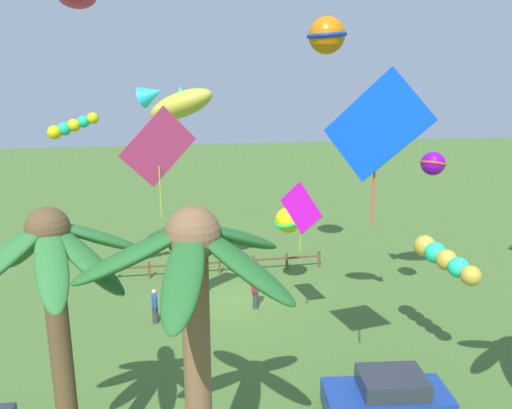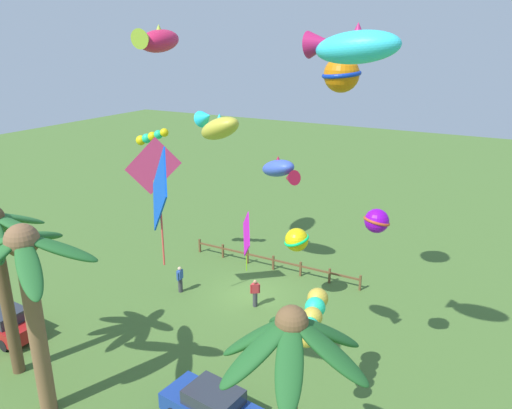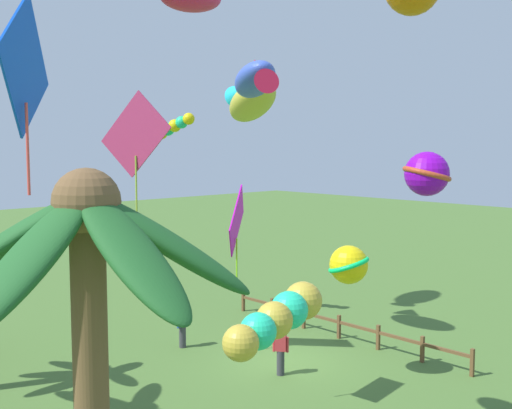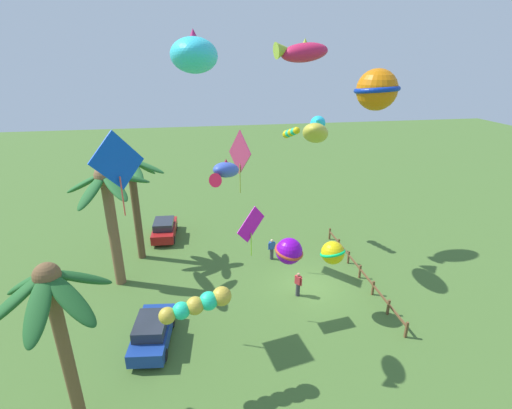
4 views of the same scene
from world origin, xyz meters
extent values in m
plane|color=#476B2D|center=(0.00, 0.00, 0.00)|extent=(120.00, 120.00, 0.00)
cylinder|color=brown|center=(5.70, 10.90, 3.62)|extent=(0.51, 0.51, 7.25)
ellipsoid|color=#2D7033|center=(6.73, 10.90, 6.76)|extent=(2.19, 0.67, 1.48)
ellipsoid|color=#2D7033|center=(6.45, 11.66, 6.83)|extent=(2.07, 2.07, 1.34)
ellipsoid|color=#2D7033|center=(5.48, 11.87, 6.71)|extent=(1.14, 2.24, 1.57)
ellipsoid|color=#2D7033|center=(4.88, 11.38, 6.65)|extent=(2.13, 1.63, 1.68)
ellipsoid|color=#2D7033|center=(4.72, 10.46, 6.85)|extent=(2.35, 1.54, 1.31)
ellipsoid|color=#2D7033|center=(5.58, 9.83, 6.87)|extent=(0.93, 2.35, 1.27)
ellipsoid|color=#2D7033|center=(6.35, 10.21, 6.64)|extent=(1.90, 1.96, 1.70)
sphere|color=brown|center=(5.70, 10.90, 7.25)|extent=(0.98, 0.98, 0.98)
cylinder|color=brown|center=(2.54, 11.88, 3.63)|extent=(0.63, 0.63, 7.25)
ellipsoid|color=#236028|center=(3.81, 12.04, 6.91)|extent=(2.75, 1.10, 1.32)
ellipsoid|color=#236028|center=(2.80, 13.07, 6.79)|extent=(1.31, 2.70, 1.55)
ellipsoid|color=#236028|center=(1.54, 12.46, 6.68)|extent=(2.54, 1.91, 1.75)
ellipsoid|color=#236028|center=(1.48, 11.18, 6.89)|extent=(2.64, 2.11, 1.36)
ellipsoid|color=#236028|center=(3.02, 10.70, 6.92)|extent=(1.73, 2.77, 1.30)
sphere|color=brown|center=(2.54, 11.88, 7.25)|extent=(1.21, 1.21, 1.21)
cube|color=brown|center=(-5.26, -3.61, 0.47)|extent=(0.12, 0.12, 0.95)
cube|color=brown|center=(-3.36, -3.61, 0.47)|extent=(0.12, 0.12, 0.95)
cube|color=brown|center=(-1.45, -3.61, 0.47)|extent=(0.12, 0.12, 0.95)
cube|color=brown|center=(0.45, -3.61, 0.47)|extent=(0.12, 0.12, 0.95)
cube|color=brown|center=(2.35, -3.61, 0.47)|extent=(0.12, 0.12, 0.95)
cube|color=brown|center=(4.25, -3.61, 0.47)|extent=(0.12, 0.12, 0.95)
cube|color=brown|center=(6.15, -3.61, 0.47)|extent=(0.12, 0.12, 0.95)
cube|color=brown|center=(0.45, -3.61, 0.66)|extent=(11.51, 0.09, 0.11)
cube|color=navy|center=(-3.47, 9.33, 0.60)|extent=(4.07, 2.13, 0.70)
cube|color=#282D38|center=(-3.62, 9.35, 1.23)|extent=(2.19, 1.72, 0.56)
cylinder|color=black|center=(-2.36, 8.41, 0.30)|extent=(0.62, 0.25, 0.60)
cylinder|color=black|center=(-4.76, 8.69, 0.30)|extent=(0.62, 0.25, 0.60)
cylinder|color=#38383D|center=(3.85, 1.62, 0.42)|extent=(0.26, 0.26, 0.84)
cube|color=#2D519E|center=(3.85, 1.62, 1.11)|extent=(0.27, 0.40, 0.54)
sphere|color=beige|center=(3.85, 1.62, 1.48)|extent=(0.21, 0.21, 0.21)
cylinder|color=#2D519E|center=(3.87, 1.39, 1.06)|extent=(0.09, 0.09, 0.52)
cylinder|color=#2D519E|center=(3.82, 1.85, 1.06)|extent=(0.09, 0.09, 0.52)
cylinder|color=#38383D|center=(-0.76, 0.96, 0.42)|extent=(0.26, 0.26, 0.84)
cube|color=#B72D33|center=(-0.76, 0.96, 1.11)|extent=(0.44, 0.41, 0.54)
sphere|color=#A37556|center=(-0.76, 0.96, 1.48)|extent=(0.21, 0.21, 0.21)
cylinder|color=#B72D33|center=(-0.94, 0.82, 1.06)|extent=(0.09, 0.09, 0.52)
cylinder|color=#B72D33|center=(-0.57, 1.09, 1.06)|extent=(0.09, 0.09, 0.52)
cube|color=#B52F5F|center=(3.33, 3.89, 8.08)|extent=(2.79, 1.05, 2.95)
cylinder|color=#98B535|center=(3.33, 3.89, 6.40)|extent=(0.06, 0.06, 1.92)
ellipsoid|color=blue|center=(-4.23, 5.41, 9.25)|extent=(2.09, 1.71, 1.08)
cone|color=#AC1532|center=(-4.93, 5.80, 9.05)|extent=(0.88, 0.84, 0.69)
cone|color=#AC1532|center=(-4.23, 5.41, 9.54)|extent=(0.49, 0.49, 0.37)
sphere|color=yellow|center=(7.68, -0.19, 8.27)|extent=(0.60, 0.60, 0.60)
sphere|color=#1CCB8A|center=(7.29, -0.27, 8.41)|extent=(0.58, 0.58, 0.58)
sphere|color=yellow|center=(6.90, -0.35, 8.54)|extent=(0.55, 0.55, 0.55)
sphere|color=#1CCB8A|center=(6.51, -0.43, 8.68)|extent=(0.53, 0.53, 0.53)
sphere|color=yellow|center=(6.13, -0.51, 8.82)|extent=(0.50, 0.50, 0.50)
ellipsoid|color=gold|center=(2.33, -0.62, 9.35)|extent=(3.59, 2.66, 2.07)
cone|color=#1FC4E6|center=(3.60, -1.14, 9.81)|extent=(1.52, 1.37, 1.24)
cone|color=#1FC4E6|center=(2.33, -0.62, 9.85)|extent=(0.80, 0.80, 0.63)
cube|color=blue|center=(-2.30, 10.09, 9.32)|extent=(2.23, 2.02, 2.92)
cylinder|color=#E8473F|center=(-2.30, 10.09, 7.64)|extent=(0.06, 0.06, 1.92)
sphere|color=yellow|center=(-2.58, -0.32, 3.86)|extent=(1.26, 1.26, 1.26)
torus|color=#0BE167|center=(-2.58, -0.32, 3.86)|extent=(1.86, 1.87, 0.60)
sphere|color=gold|center=(-6.29, 5.93, 4.43)|extent=(0.82, 0.82, 0.82)
sphere|color=#20DA9E|center=(-6.41, 6.49, 4.35)|extent=(0.79, 0.79, 0.79)
sphere|color=gold|center=(-6.53, 7.04, 4.27)|extent=(0.75, 0.75, 0.75)
sphere|color=#20DA9E|center=(-6.65, 7.60, 4.19)|extent=(0.72, 0.72, 0.72)
sphere|color=gold|center=(-6.77, 8.15, 4.11)|extent=(0.69, 0.69, 0.69)
cube|color=#D30FC9|center=(-2.00, 4.02, 5.60)|extent=(1.27, 1.64, 2.03)
cylinder|color=#8EE51E|center=(-2.00, 4.02, 4.44)|extent=(0.04, 0.04, 1.33)
sphere|color=orange|center=(-4.39, -0.87, 12.40)|extent=(1.68, 1.68, 1.68)
torus|color=#0D2EA6|center=(-4.39, -0.87, 12.40)|extent=(2.57, 2.56, 0.38)
sphere|color=#7E09B8|center=(-7.71, 3.52, 7.10)|extent=(0.97, 0.97, 0.97)
torus|color=#BA4122|center=(-7.71, 3.52, 7.10)|extent=(1.51, 1.51, 0.37)
camera|label=1|loc=(3.00, 22.16, 10.48)|focal=35.00mm
camera|label=2|loc=(-12.29, 21.78, 13.86)|focal=34.29mm
camera|label=3|loc=(-15.10, 15.61, 7.73)|focal=44.00mm
camera|label=4|loc=(-19.29, 6.71, 13.69)|focal=26.18mm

